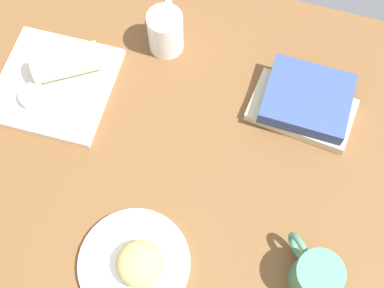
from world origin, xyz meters
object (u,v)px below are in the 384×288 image
(sauce_cup, at_px, (33,96))
(round_plate, at_px, (134,264))
(scone_pastry, at_px, (140,263))
(square_plate, at_px, (55,85))
(breakfast_wrap, at_px, (66,62))
(coffee_mug, at_px, (315,274))
(second_mug, at_px, (166,30))
(book_stack, at_px, (305,103))

(sauce_cup, bearing_deg, round_plate, 140.35)
(round_plate, distance_m, sauce_cup, 0.42)
(scone_pastry, height_order, square_plate, scone_pastry)
(breakfast_wrap, relative_size, coffee_mug, 1.28)
(breakfast_wrap, distance_m, second_mug, 0.23)
(round_plate, height_order, square_plate, square_plate)
(book_stack, distance_m, second_mug, 0.34)
(scone_pastry, distance_m, breakfast_wrap, 0.46)
(second_mug, bearing_deg, scone_pastry, 102.87)
(sauce_cup, distance_m, second_mug, 0.32)
(round_plate, distance_m, scone_pastry, 0.04)
(sauce_cup, distance_m, coffee_mug, 0.67)
(breakfast_wrap, height_order, coffee_mug, coffee_mug)
(scone_pastry, bearing_deg, sauce_cup, -38.43)
(breakfast_wrap, xyz_separation_m, second_mug, (-0.18, -0.14, 0.00))
(second_mug, bearing_deg, round_plate, 101.18)
(scone_pastry, relative_size, sauce_cup, 1.55)
(round_plate, relative_size, square_plate, 0.87)
(round_plate, bearing_deg, sauce_cup, -39.65)
(round_plate, bearing_deg, book_stack, -119.46)
(square_plate, distance_m, coffee_mug, 0.66)
(coffee_mug, bearing_deg, second_mug, -45.08)
(coffee_mug, bearing_deg, square_plate, -21.42)
(round_plate, bearing_deg, breakfast_wrap, -51.98)
(sauce_cup, xyz_separation_m, coffee_mug, (-0.64, 0.19, 0.02))
(book_stack, bearing_deg, sauce_cup, 15.25)
(square_plate, relative_size, sauce_cup, 4.26)
(book_stack, height_order, coffee_mug, coffee_mug)
(scone_pastry, bearing_deg, round_plate, -3.78)
(square_plate, bearing_deg, round_plate, 133.26)
(sauce_cup, height_order, breakfast_wrap, breakfast_wrap)
(square_plate, relative_size, second_mug, 1.86)
(sauce_cup, xyz_separation_m, breakfast_wrap, (-0.04, -0.09, 0.02))
(coffee_mug, bearing_deg, round_plate, 12.54)
(breakfast_wrap, bearing_deg, coffee_mug, 31.86)
(round_plate, height_order, breakfast_wrap, breakfast_wrap)
(book_stack, relative_size, coffee_mug, 2.03)
(round_plate, relative_size, breakfast_wrap, 1.48)
(sauce_cup, relative_size, second_mug, 0.44)
(square_plate, xyz_separation_m, breakfast_wrap, (-0.02, -0.04, 0.04))
(breakfast_wrap, relative_size, second_mug, 1.09)
(book_stack, relative_size, second_mug, 1.73)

